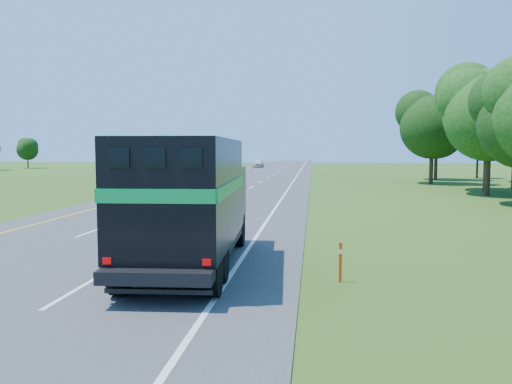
# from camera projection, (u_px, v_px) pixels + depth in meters

# --- Properties ---
(road) EXTENTS (15.00, 260.00, 0.04)m
(road) POSITION_uv_depth(u_px,v_px,m) (237.00, 185.00, 51.36)
(road) COLOR #38383A
(road) RESTS_ON ground
(lane_markings) EXTENTS (11.15, 260.00, 0.01)m
(lane_markings) POSITION_uv_depth(u_px,v_px,m) (237.00, 185.00, 51.36)
(lane_markings) COLOR yellow
(lane_markings) RESTS_ON road
(horse_truck) EXTENTS (3.16, 8.88, 3.87)m
(horse_truck) POSITION_uv_depth(u_px,v_px,m) (190.00, 200.00, 15.02)
(horse_truck) COLOR black
(horse_truck) RESTS_ON road
(white_suv) EXTENTS (3.28, 6.73, 1.84)m
(white_suv) POSITION_uv_depth(u_px,v_px,m) (177.00, 184.00, 39.78)
(white_suv) COLOR white
(white_suv) RESTS_ON road
(far_car) EXTENTS (2.08, 4.91, 1.66)m
(far_car) POSITION_uv_depth(u_px,v_px,m) (258.00, 163.00, 106.24)
(far_car) COLOR silver
(far_car) RESTS_ON road
(delineator) EXTENTS (0.09, 0.05, 1.10)m
(delineator) POSITION_uv_depth(u_px,v_px,m) (340.00, 261.00, 13.55)
(delineator) COLOR red
(delineator) RESTS_ON ground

